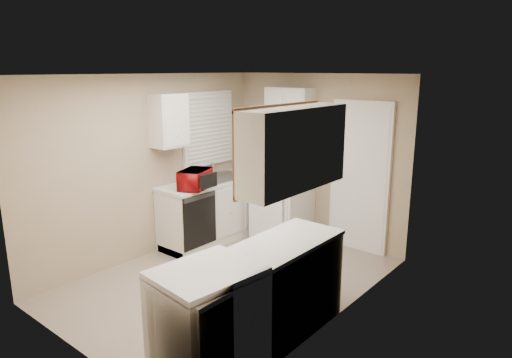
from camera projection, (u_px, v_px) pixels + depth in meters
The scene contains 19 objects.
floor at pixel (229, 280), 5.46m from camera, with size 3.80×3.80×0.00m, color tan.
ceiling at pixel (226, 75), 4.89m from camera, with size 3.80×3.80×0.00m, color white.
wall_left at pixel (151, 166), 6.04m from camera, with size 3.80×3.80×0.00m, color tan.
wall_right at pixel (336, 206), 4.31m from camera, with size 3.80×3.80×0.00m, color tan.
wall_back at pixel (317, 158), 6.60m from camera, with size 2.80×2.80×0.00m, color tan.
wall_front at pixel (71, 226), 3.75m from camera, with size 2.80×2.80×0.00m, color tan.
left_counter at pixel (216, 209), 6.71m from camera, with size 0.60×1.80×0.90m, color silver.
dishwasher at pixel (200, 221), 6.07m from camera, with size 0.03×0.58×0.72m, color black.
sink at pixel (222, 180), 6.73m from camera, with size 0.54×0.74×0.16m, color gray.
microwave at pixel (195, 178), 6.04m from camera, with size 0.26×0.47×0.32m, color #A00A0C.
soap_bottle at pixel (237, 166), 7.00m from camera, with size 0.09×0.09×0.20m, color silver.
window_blinds at pixel (209, 129), 6.71m from camera, with size 0.10×0.98×1.08m, color silver.
upper_cabinet_left at pixel (169, 120), 5.97m from camera, with size 0.30×0.45×0.70m, color silver.
refrigerator at pixel (283, 182), 6.63m from camera, with size 0.71×0.69×1.72m, color white.
cabinet_over_fridge at pixel (290, 102), 6.55m from camera, with size 0.70×0.30×0.40m, color silver.
interior_door at pixel (359, 178), 6.18m from camera, with size 0.86×0.06×2.08m, color white.
right_counter at pixel (258, 300), 4.08m from camera, with size 0.60×2.00×0.90m, color silver.
stove at pixel (208, 325), 3.62m from camera, with size 0.65×0.80×0.97m, color white.
upper_cabinet_right at pixel (294, 148), 3.89m from camera, with size 0.30×1.20×0.70m, color silver.
Camera 1 is at (3.44, -3.67, 2.47)m, focal length 32.00 mm.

